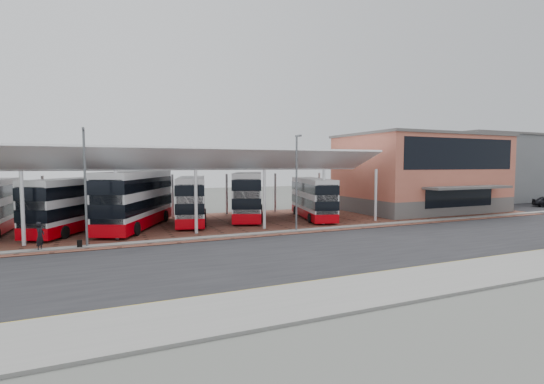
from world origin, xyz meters
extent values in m
plane|color=#4A4D48|center=(0.00, 0.00, 0.00)|extent=(140.00, 140.00, 0.00)
cube|color=black|center=(0.00, -1.00, 0.01)|extent=(120.00, 14.00, 0.02)
cube|color=brown|center=(2.00, 13.00, 0.03)|extent=(72.00, 16.00, 0.06)
cube|color=slate|center=(0.00, -9.00, 0.07)|extent=(120.00, 4.00, 0.14)
cube|color=slate|center=(0.00, 6.20, 0.07)|extent=(120.00, 0.80, 0.14)
cube|color=#BC9F0E|center=(0.00, -7.00, 0.03)|extent=(120.00, 0.12, 0.01)
cube|color=#BC9F0E|center=(0.00, -6.70, 0.03)|extent=(120.00, 0.12, 0.01)
cylinder|color=silver|center=(-18.00, 8.50, 2.60)|extent=(0.26, 0.26, 5.20)
cylinder|color=silver|center=(-18.00, 19.50, 2.30)|extent=(0.26, 0.26, 4.60)
cylinder|color=silver|center=(-12.00, 8.50, 2.60)|extent=(0.26, 0.26, 5.20)
cylinder|color=silver|center=(-12.00, 19.50, 2.30)|extent=(0.26, 0.26, 4.60)
cylinder|color=silver|center=(-6.00, 8.50, 2.60)|extent=(0.26, 0.26, 5.20)
cylinder|color=silver|center=(-6.00, 19.50, 2.30)|extent=(0.26, 0.26, 4.60)
cylinder|color=silver|center=(0.00, 8.50, 2.60)|extent=(0.26, 0.26, 5.20)
cylinder|color=silver|center=(0.00, 19.50, 2.30)|extent=(0.26, 0.26, 4.60)
cylinder|color=silver|center=(6.00, 8.50, 2.60)|extent=(0.26, 0.26, 5.20)
cylinder|color=silver|center=(6.00, 19.50, 2.30)|extent=(0.26, 0.26, 4.60)
cylinder|color=silver|center=(12.00, 8.50, 2.60)|extent=(0.26, 0.26, 5.20)
cylinder|color=silver|center=(12.00, 19.50, 2.30)|extent=(0.26, 0.26, 4.60)
cube|color=white|center=(-6.00, 10.70, 6.10)|extent=(37.00, 4.95, 1.95)
cube|color=white|center=(-6.00, 16.30, 5.90)|extent=(37.00, 7.12, 1.43)
cube|color=#5B5856|center=(23.00, 14.00, 0.90)|extent=(18.00, 12.00, 1.80)
cube|color=#C76A53|center=(23.00, 14.00, 5.40)|extent=(18.00, 12.00, 7.20)
cube|color=black|center=(23.00, 8.10, 6.80)|extent=(16.00, 0.25, 3.40)
cube|color=black|center=(23.00, 8.10, 2.10)|extent=(10.00, 0.25, 2.20)
cube|color=#5B5856|center=(23.00, 7.00, 3.20)|extent=(11.00, 2.40, 0.25)
cube|color=#5B5856|center=(23.00, 14.00, 9.10)|extent=(18.40, 12.40, 0.30)
cube|color=slate|center=(48.00, 24.00, 5.00)|extent=(30.00, 20.00, 10.00)
cube|color=#5B5856|center=(48.00, 24.00, 10.10)|extent=(30.50, 20.50, 0.30)
cylinder|color=slate|center=(-14.00, 6.30, 4.00)|extent=(0.16, 0.16, 8.00)
cube|color=slate|center=(-14.00, 6.00, 8.00)|extent=(0.15, 0.90, 0.15)
cylinder|color=slate|center=(2.00, 6.30, 4.00)|extent=(0.16, 0.16, 8.00)
cube|color=slate|center=(2.00, 6.00, 8.00)|extent=(0.15, 0.90, 0.15)
cylinder|color=black|center=(-19.77, 18.38, 0.55)|extent=(0.33, 0.99, 0.97)
cube|color=silver|center=(-15.05, 13.76, 2.41)|extent=(7.29, 10.61, 4.20)
cube|color=#B80008|center=(-15.05, 13.76, 0.70)|extent=(7.35, 10.66, 0.88)
cube|color=black|center=(-15.05, 13.76, 1.97)|extent=(7.35, 10.66, 0.93)
cube|color=black|center=(-15.05, 13.76, 3.53)|extent=(7.35, 10.66, 0.93)
cube|color=black|center=(-17.60, 9.09, 2.31)|extent=(1.98, 1.14, 3.52)
cylinder|color=black|center=(-17.77, 11.33, 0.55)|extent=(0.71, 0.99, 0.98)
cylinder|color=black|center=(-15.63, 10.16, 0.55)|extent=(0.71, 0.99, 0.98)
cylinder|color=black|center=(-14.48, 17.37, 0.55)|extent=(0.71, 0.99, 0.98)
cylinder|color=black|center=(-12.33, 16.20, 0.55)|extent=(0.71, 0.99, 0.98)
cube|color=silver|center=(-10.16, 13.39, 2.69)|extent=(7.60, 12.07, 4.71)
cube|color=#B80008|center=(-10.16, 13.39, 0.77)|extent=(7.66, 12.13, 0.99)
cube|color=black|center=(-10.16, 13.39, 2.20)|extent=(7.66, 12.13, 1.04)
cube|color=black|center=(-10.16, 13.39, 3.95)|extent=(7.66, 12.13, 1.04)
cube|color=black|center=(-12.70, 7.98, 2.58)|extent=(2.28, 1.15, 3.94)
cylinder|color=black|center=(-13.04, 10.48, 0.61)|extent=(0.74, 1.12, 1.10)
cylinder|color=black|center=(-10.56, 9.32, 0.61)|extent=(0.74, 1.12, 1.10)
cylinder|color=black|center=(-9.76, 17.46, 0.61)|extent=(0.74, 1.12, 1.10)
cylinder|color=black|center=(-7.28, 16.30, 0.61)|extent=(0.74, 1.12, 1.10)
cube|color=silver|center=(-5.01, 14.61, 2.37)|extent=(4.92, 10.85, 4.14)
cube|color=#B80008|center=(-5.01, 14.61, 0.69)|extent=(4.97, 10.90, 0.87)
cube|color=black|center=(-5.01, 14.61, 1.94)|extent=(4.97, 10.90, 0.91)
cube|color=black|center=(-5.01, 14.61, 3.48)|extent=(4.97, 10.90, 0.91)
cube|color=black|center=(-6.30, 9.53, 2.27)|extent=(2.12, 0.62, 3.46)
cylinder|color=black|center=(-7.01, 11.62, 0.54)|extent=(0.50, 1.00, 0.96)
cylinder|color=black|center=(-4.67, 11.03, 0.54)|extent=(0.50, 1.00, 0.96)
cylinder|color=black|center=(-5.35, 18.19, 0.54)|extent=(0.50, 1.00, 0.96)
cylinder|color=black|center=(-3.02, 17.60, 0.54)|extent=(0.50, 1.00, 0.96)
cube|color=silver|center=(1.07, 15.36, 2.58)|extent=(6.78, 11.67, 4.51)
cube|color=#B80008|center=(1.07, 15.36, 0.74)|extent=(6.83, 11.72, 0.94)
cube|color=black|center=(1.07, 15.36, 2.10)|extent=(6.83, 11.72, 1.00)
cube|color=black|center=(1.07, 15.36, 3.78)|extent=(6.83, 11.72, 1.00)
cube|color=black|center=(-1.08, 10.07, 2.47)|extent=(2.22, 0.99, 3.77)
cylinder|color=black|center=(-1.53, 12.44, 0.58)|extent=(0.67, 1.08, 1.05)
cylinder|color=black|center=(0.90, 11.45, 0.58)|extent=(0.67, 1.08, 1.05)
cylinder|color=black|center=(1.25, 19.27, 0.58)|extent=(0.67, 1.08, 1.05)
cylinder|color=black|center=(3.68, 18.28, 0.58)|extent=(0.67, 1.08, 1.05)
cube|color=silver|center=(7.15, 12.54, 2.24)|extent=(4.71, 10.26, 3.91)
cube|color=#B80008|center=(7.15, 12.54, 0.65)|extent=(4.75, 10.31, 0.82)
cube|color=black|center=(7.15, 12.54, 1.83)|extent=(4.75, 10.31, 0.86)
cube|color=black|center=(7.15, 12.54, 3.29)|extent=(4.75, 10.31, 0.86)
cube|color=black|center=(5.91, 7.74, 2.15)|extent=(2.01, 0.60, 3.28)
cylinder|color=black|center=(5.25, 9.72, 0.52)|extent=(0.47, 0.94, 0.91)
cylinder|color=black|center=(7.45, 9.15, 0.52)|extent=(0.47, 0.94, 0.91)
cylinder|color=black|center=(6.85, 15.93, 0.52)|extent=(0.47, 0.94, 0.91)
cylinder|color=black|center=(9.06, 15.36, 0.52)|extent=(0.47, 0.94, 0.91)
imported|color=black|center=(-16.74, 6.21, 1.00)|extent=(0.66, 0.80, 1.88)
cube|color=black|center=(-14.45, 6.00, 0.33)|extent=(0.32, 0.23, 0.55)
camera|label=1|loc=(-13.16, -22.97, 5.64)|focal=26.00mm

